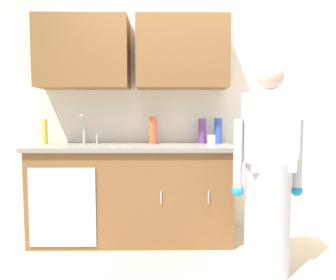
{
  "coord_description": "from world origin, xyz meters",
  "views": [
    {
      "loc": [
        -0.23,
        -2.4,
        1.23
      ],
      "look_at": [
        -0.2,
        0.55,
        1.0
      ],
      "focal_mm": 33.88,
      "sensor_mm": 36.0,
      "label": 1
    }
  ],
  "objects_px": {
    "cup_by_sink": "(211,140)",
    "bottle_water_tall": "(202,131)",
    "person_at_sink": "(268,186)",
    "bottle_cleaner_spray": "(153,130)",
    "bottle_dish_liquid": "(218,131)",
    "sink": "(85,146)",
    "bottle_soap": "(44,131)",
    "knife_on_counter": "(120,146)"
  },
  "relations": [
    {
      "from": "knife_on_counter",
      "to": "sink",
      "type": "bearing_deg",
      "value": -87.69
    },
    {
      "from": "bottle_dish_liquid",
      "to": "knife_on_counter",
      "type": "bearing_deg",
      "value": -161.87
    },
    {
      "from": "bottle_cleaner_spray",
      "to": "knife_on_counter",
      "type": "bearing_deg",
      "value": -135.14
    },
    {
      "from": "bottle_dish_liquid",
      "to": "cup_by_sink",
      "type": "relative_size",
      "value": 2.71
    },
    {
      "from": "bottle_dish_liquid",
      "to": "cup_by_sink",
      "type": "bearing_deg",
      "value": -118.91
    },
    {
      "from": "sink",
      "to": "bottle_water_tall",
      "type": "xyz_separation_m",
      "value": [
        1.18,
        0.18,
        0.14
      ]
    },
    {
      "from": "cup_by_sink",
      "to": "person_at_sink",
      "type": "bearing_deg",
      "value": -65.09
    },
    {
      "from": "person_at_sink",
      "to": "bottle_cleaner_spray",
      "type": "height_order",
      "value": "person_at_sink"
    },
    {
      "from": "sink",
      "to": "bottle_cleaner_spray",
      "type": "height_order",
      "value": "sink"
    },
    {
      "from": "bottle_cleaner_spray",
      "to": "bottle_dish_liquid",
      "type": "bearing_deg",
      "value": 2.03
    },
    {
      "from": "bottle_water_tall",
      "to": "knife_on_counter",
      "type": "xyz_separation_m",
      "value": [
        -0.8,
        -0.34,
        -0.12
      ]
    },
    {
      "from": "cup_by_sink",
      "to": "knife_on_counter",
      "type": "xyz_separation_m",
      "value": [
        -0.87,
        -0.15,
        -0.04
      ]
    },
    {
      "from": "person_at_sink",
      "to": "bottle_soap",
      "type": "height_order",
      "value": "person_at_sink"
    },
    {
      "from": "sink",
      "to": "bottle_dish_liquid",
      "type": "xyz_separation_m",
      "value": [
        1.34,
        0.16,
        0.14
      ]
    },
    {
      "from": "bottle_cleaner_spray",
      "to": "bottle_soap",
      "type": "height_order",
      "value": "bottle_cleaner_spray"
    },
    {
      "from": "cup_by_sink",
      "to": "knife_on_counter",
      "type": "distance_m",
      "value": 0.89
    },
    {
      "from": "bottle_dish_liquid",
      "to": "bottle_soap",
      "type": "bearing_deg",
      "value": -179.77
    },
    {
      "from": "person_at_sink",
      "to": "bottle_water_tall",
      "type": "relative_size",
      "value": 6.36
    },
    {
      "from": "bottle_water_tall",
      "to": "bottle_dish_liquid",
      "type": "bearing_deg",
      "value": -7.43
    },
    {
      "from": "sink",
      "to": "bottle_dish_liquid",
      "type": "bearing_deg",
      "value": 6.78
    },
    {
      "from": "bottle_water_tall",
      "to": "cup_by_sink",
      "type": "relative_size",
      "value": 2.65
    },
    {
      "from": "bottle_water_tall",
      "to": "bottle_dish_liquid",
      "type": "xyz_separation_m",
      "value": [
        0.16,
        -0.02,
        0.0
      ]
    },
    {
      "from": "person_at_sink",
      "to": "bottle_cleaner_spray",
      "type": "xyz_separation_m",
      "value": [
        -0.91,
        0.86,
        0.39
      ]
    },
    {
      "from": "bottle_cleaner_spray",
      "to": "bottle_soap",
      "type": "distance_m",
      "value": 1.11
    },
    {
      "from": "sink",
      "to": "bottle_soap",
      "type": "height_order",
      "value": "sink"
    },
    {
      "from": "bottle_water_tall",
      "to": "bottle_cleaner_spray",
      "type": "xyz_separation_m",
      "value": [
        -0.51,
        -0.05,
        0.01
      ]
    },
    {
      "from": "bottle_dish_liquid",
      "to": "person_at_sink",
      "type": "bearing_deg",
      "value": -74.89
    },
    {
      "from": "bottle_water_tall",
      "to": "sink",
      "type": "bearing_deg",
      "value": -171.27
    },
    {
      "from": "bottle_cleaner_spray",
      "to": "sink",
      "type": "bearing_deg",
      "value": -168.53
    },
    {
      "from": "person_at_sink",
      "to": "cup_by_sink",
      "type": "height_order",
      "value": "person_at_sink"
    },
    {
      "from": "bottle_soap",
      "to": "bottle_cleaner_spray",
      "type": "bearing_deg",
      "value": -0.85
    },
    {
      "from": "bottle_cleaner_spray",
      "to": "person_at_sink",
      "type": "bearing_deg",
      "value": -43.34
    },
    {
      "from": "sink",
      "to": "knife_on_counter",
      "type": "height_order",
      "value": "sink"
    },
    {
      "from": "knife_on_counter",
      "to": "bottle_water_tall",
      "type": "bearing_deg",
      "value": 137.89
    },
    {
      "from": "bottle_water_tall",
      "to": "knife_on_counter",
      "type": "bearing_deg",
      "value": -157.19
    },
    {
      "from": "sink",
      "to": "person_at_sink",
      "type": "relative_size",
      "value": 0.31
    },
    {
      "from": "bottle_water_tall",
      "to": "bottle_cleaner_spray",
      "type": "bearing_deg",
      "value": -174.93
    },
    {
      "from": "bottle_water_tall",
      "to": "bottle_soap",
      "type": "bearing_deg",
      "value": -178.99
    },
    {
      "from": "bottle_soap",
      "to": "knife_on_counter",
      "type": "xyz_separation_m",
      "value": [
        0.82,
        -0.31,
        -0.12
      ]
    },
    {
      "from": "cup_by_sink",
      "to": "bottle_water_tall",
      "type": "bearing_deg",
      "value": 110.18
    },
    {
      "from": "bottle_water_tall",
      "to": "bottle_cleaner_spray",
      "type": "height_order",
      "value": "bottle_cleaner_spray"
    },
    {
      "from": "person_at_sink",
      "to": "bottle_dish_liquid",
      "type": "height_order",
      "value": "person_at_sink"
    }
  ]
}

